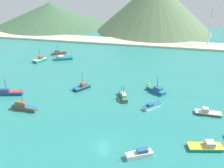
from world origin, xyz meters
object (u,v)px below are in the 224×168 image
at_px(fishing_boat_3, 206,146).
at_px(fishing_boat_8, 156,90).
at_px(fishing_boat_7, 59,53).
at_px(fishing_boat_0, 123,96).
at_px(fishing_boat_1, 40,60).
at_px(fishing_boat_5, 140,154).
at_px(fishing_boat_4, 8,93).
at_px(fishing_boat_11, 24,107).
at_px(radio_tower, 210,27).
at_px(fishing_boat_9, 82,87).
at_px(buoy_0, 149,85).
at_px(fishing_boat_12, 152,106).
at_px(fishing_boat_10, 63,58).
at_px(fishing_boat_2, 207,112).

relative_size(fishing_boat_3, fishing_boat_8, 1.16).
bearing_deg(fishing_boat_7, fishing_boat_0, -44.53).
height_order(fishing_boat_1, fishing_boat_5, fishing_boat_1).
xyz_separation_m(fishing_boat_0, fishing_boat_4, (-43.43, -6.72, -0.01)).
distance_m(fishing_boat_11, radio_tower, 120.42).
xyz_separation_m(fishing_boat_7, fishing_boat_9, (28.00, -40.30, -0.05)).
relative_size(fishing_boat_4, fishing_boat_9, 1.51).
xyz_separation_m(fishing_boat_1, fishing_boat_4, (6.56, -37.79, -0.02)).
bearing_deg(fishing_boat_1, radio_tower, 29.26).
height_order(fishing_boat_8, buoy_0, fishing_boat_8).
bearing_deg(fishing_boat_1, fishing_boat_3, -35.25).
xyz_separation_m(fishing_boat_0, fishing_boat_3, (26.31, -22.85, -0.25)).
distance_m(fishing_boat_1, fishing_boat_5, 85.14).
bearing_deg(fishing_boat_7, fishing_boat_5, -53.54).
xyz_separation_m(fishing_boat_7, fishing_boat_8, (57.21, -36.82, 0.06)).
height_order(fishing_boat_3, fishing_boat_4, fishing_boat_4).
bearing_deg(buoy_0, fishing_boat_7, 150.16).
distance_m(fishing_boat_1, fishing_boat_12, 70.48).
bearing_deg(fishing_boat_3, buoy_0, 116.17).
xyz_separation_m(fishing_boat_10, radio_tower, (78.98, 44.71, 11.30)).
distance_m(fishing_boat_1, fishing_boat_2, 86.69).
relative_size(fishing_boat_2, fishing_boat_5, 1.18).
bearing_deg(fishing_boat_8, fishing_boat_1, 159.48).
bearing_deg(fishing_boat_7, fishing_boat_4, -87.63).
bearing_deg(buoy_0, fishing_boat_4, -158.16).
bearing_deg(fishing_boat_10, radio_tower, 29.51).
height_order(fishing_boat_5, fishing_boat_11, fishing_boat_11).
height_order(fishing_boat_7, fishing_boat_10, fishing_boat_7).
bearing_deg(fishing_boat_0, fishing_boat_7, 135.47).
xyz_separation_m(fishing_boat_7, fishing_boat_11, (14.04, -60.21, 0.22)).
height_order(fishing_boat_2, fishing_boat_5, fishing_boat_5).
height_order(fishing_boat_12, radio_tower, radio_tower).
xyz_separation_m(fishing_boat_0, fishing_boat_1, (-49.99, 31.07, 0.01)).
bearing_deg(fishing_boat_9, fishing_boat_5, -51.68).
height_order(fishing_boat_1, fishing_boat_7, fishing_boat_1).
relative_size(fishing_boat_4, radio_tower, 0.46).
bearing_deg(fishing_boat_7, fishing_boat_8, -32.76).
bearing_deg(fishing_boat_2, fishing_boat_12, 179.65).
relative_size(fishing_boat_0, fishing_boat_10, 0.82).
xyz_separation_m(fishing_boat_9, buoy_0, (25.77, 9.46, -0.64)).
bearing_deg(fishing_boat_9, fishing_boat_12, -18.05).
height_order(fishing_boat_0, radio_tower, radio_tower).
relative_size(fishing_boat_8, fishing_boat_9, 1.12).
relative_size(fishing_boat_0, fishing_boat_9, 1.15).
bearing_deg(fishing_boat_5, fishing_boat_8, 86.83).
xyz_separation_m(fishing_boat_1, fishing_boat_10, (10.53, 5.44, -0.21)).
height_order(fishing_boat_11, radio_tower, radio_tower).
height_order(fishing_boat_3, fishing_boat_7, fishing_boat_7).
relative_size(fishing_boat_1, radio_tower, 0.32).
relative_size(fishing_boat_3, fishing_boat_11, 1.01).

